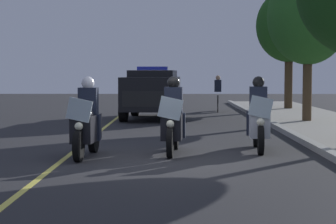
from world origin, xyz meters
TOP-DOWN VIEW (x-y plane):
  - ground_plane at (0.00, 0.00)m, footprint 80.00×80.00m
  - curb_strip at (0.00, 3.46)m, footprint 48.00×0.24m
  - lane_stripe_center at (0.00, -2.16)m, footprint 48.00×0.12m
  - police_motorcycle_lead_left at (-0.41, -1.73)m, footprint 2.14×0.62m
  - police_motorcycle_lead_right at (-0.98, 0.11)m, footprint 2.14×0.62m
  - police_motorcycle_trailing at (-1.50, 2.10)m, footprint 2.14×0.62m
  - police_suv at (-11.38, -0.73)m, footprint 5.02×2.36m
  - cyclist_background at (-15.74, 2.16)m, footprint 1.76×0.34m
  - tree_far_back at (-9.20, 4.88)m, footprint 2.90×2.90m
  - tree_behind_suv at (-16.80, 5.63)m, footprint 3.16×3.16m

SIDE VIEW (x-z plane):
  - ground_plane at x=0.00m, z-range 0.00..0.00m
  - lane_stripe_center at x=0.00m, z-range 0.00..0.01m
  - curb_strip at x=0.00m, z-range 0.00..0.15m
  - police_motorcycle_lead_left at x=-0.41m, z-range -0.16..1.56m
  - police_motorcycle_lead_right at x=-0.98m, z-range -0.16..1.56m
  - police_motorcycle_trailing at x=-1.50m, z-range -0.16..1.56m
  - cyclist_background at x=-15.74m, z-range 0.00..1.69m
  - police_suv at x=-11.38m, z-range 0.04..2.09m
  - tree_far_back at x=-9.20m, z-range 1.07..6.48m
  - tree_behind_suv at x=-16.80m, z-range 1.18..6.89m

